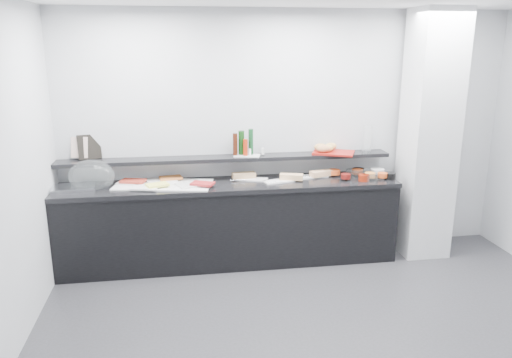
{
  "coord_description": "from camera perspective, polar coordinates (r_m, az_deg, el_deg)",
  "views": [
    {
      "loc": [
        -1.2,
        -3.39,
        2.33
      ],
      "look_at": [
        -0.45,
        1.45,
        1.0
      ],
      "focal_mm": 35.0,
      "sensor_mm": 36.0,
      "label": 1
    }
  ],
  "objects": [
    {
      "name": "sandwich_food_right",
      "position": [
        5.56,
        7.44,
        0.65
      ],
      "size": [
        0.27,
        0.16,
        0.06
      ],
      "primitive_type": "cube",
      "rotation": [
        0.0,
        0.0,
        0.3
      ],
      "color": "#DFA675",
      "rests_on": "sandwich_plate_right"
    },
    {
      "name": "column",
      "position": [
        5.8,
        19.15,
        4.62
      ],
      "size": [
        0.5,
        0.5,
        2.7
      ],
      "primitive_type": "cube",
      "color": "silver",
      "rests_on": "ground"
    },
    {
      "name": "ground",
      "position": [
        4.28,
        9.42,
        -17.97
      ],
      "size": [
        5.0,
        5.0,
        0.0
      ],
      "primitive_type": "plane",
      "color": "#2D2D30",
      "rests_on": "ground"
    },
    {
      "name": "platter_meat_a",
      "position": [
        5.39,
        -14.15,
        -0.41
      ],
      "size": [
        0.3,
        0.25,
        0.01
      ],
      "primitive_type": "cube",
      "rotation": [
        0.0,
        0.0,
        -0.36
      ],
      "color": "silver",
      "rests_on": "linen_runner"
    },
    {
      "name": "bread_roll_n",
      "position": [
        5.65,
        7.36,
        3.65
      ],
      "size": [
        0.16,
        0.11,
        0.08
      ],
      "primitive_type": "ellipsoid",
      "rotation": [
        0.0,
        0.0,
        0.15
      ],
      "color": "#B68045",
      "rests_on": "bread_tray"
    },
    {
      "name": "sandwich_food_mid",
      "position": [
        5.38,
        4.07,
        0.25
      ],
      "size": [
        0.26,
        0.16,
        0.06
      ],
      "primitive_type": "cube",
      "rotation": [
        0.0,
        0.0,
        -0.28
      ],
      "color": "tan",
      "rests_on": "sandwich_plate_mid"
    },
    {
      "name": "print_art",
      "position": [
        5.55,
        -19.54,
        3.42
      ],
      "size": [
        0.19,
        0.08,
        0.22
      ],
      "primitive_type": "cube",
      "rotation": [
        -0.21,
        0.0,
        -0.2
      ],
      "color": "#D5A69A",
      "rests_on": "framed_print"
    },
    {
      "name": "bowl_glass_cream",
      "position": [
        5.74,
        12.6,
        0.75
      ],
      "size": [
        0.22,
        0.22,
        0.07
      ],
      "primitive_type": "cylinder",
      "rotation": [
        0.0,
        0.0,
        0.39
      ],
      "color": "white",
      "rests_on": "counter_top"
    },
    {
      "name": "fill_red_jam",
      "position": [
        5.47,
        10.22,
        0.31
      ],
      "size": [
        0.12,
        0.12,
        0.05
      ],
      "primitive_type": "cylinder",
      "rotation": [
        0.0,
        0.0,
        -0.16
      ],
      "color": "#570F0C",
      "rests_on": "bowl_red_jam"
    },
    {
      "name": "framed_print",
      "position": [
        5.55,
        -18.51,
        3.5
      ],
      "size": [
        0.25,
        0.14,
        0.26
      ],
      "primitive_type": "cube",
      "rotation": [
        -0.21,
        0.0,
        0.28
      ],
      "color": "black",
      "rests_on": "wall_shelf"
    },
    {
      "name": "carafe",
      "position": [
        5.74,
        12.57,
        4.49
      ],
      "size": [
        0.12,
        0.12,
        0.3
      ],
      "primitive_type": "cylinder",
      "rotation": [
        0.0,
        0.0,
        0.18
      ],
      "color": "white",
      "rests_on": "wall_shelf"
    },
    {
      "name": "fill_black_jam",
      "position": [
        5.71,
        11.5,
        0.86
      ],
      "size": [
        0.16,
        0.16,
        0.05
      ],
      "primitive_type": "cylinder",
      "rotation": [
        0.0,
        0.0,
        -0.34
      ],
      "color": "#63250E",
      "rests_on": "bowl_black_jam"
    },
    {
      "name": "counter_top",
      "position": [
        5.32,
        -3.08,
        -0.71
      ],
      "size": [
        3.62,
        0.62,
        0.05
      ],
      "primitive_type": "cube",
      "color": "black",
      "rests_on": "buffet_cabinet"
    },
    {
      "name": "back_wall",
      "position": [
        5.61,
        3.7,
        5.09
      ],
      "size": [
        5.0,
        0.02,
        2.7
      ],
      "primitive_type": "cube",
      "color": "#B2B5B9",
      "rests_on": "ground"
    },
    {
      "name": "bread_roll_ne",
      "position": [
        5.71,
        8.56,
        3.71
      ],
      "size": [
        0.14,
        0.09,
        0.08
      ],
      "primitive_type": "ellipsoid",
      "rotation": [
        0.0,
        0.0,
        -0.06
      ],
      "color": "tan",
      "rests_on": "bread_tray"
    },
    {
      "name": "cloche_dome",
      "position": [
        5.36,
        -18.28,
        0.33
      ],
      "size": [
        0.49,
        0.34,
        0.34
      ],
      "primitive_type": "ellipsoid",
      "rotation": [
        0.0,
        0.0,
        -0.08
      ],
      "color": "white",
      "rests_on": "cloche_base"
    },
    {
      "name": "sandwich_plate_mid",
      "position": [
        5.35,
        2.66,
        -0.25
      ],
      "size": [
        0.35,
        0.22,
        0.01
      ],
      "primitive_type": "cube",
      "rotation": [
        0.0,
        0.0,
        0.25
      ],
      "color": "white",
      "rests_on": "counter_top"
    },
    {
      "name": "fill_glass_cream",
      "position": [
        5.78,
        13.71,
        0.9
      ],
      "size": [
        0.18,
        0.18,
        0.05
      ],
      "primitive_type": "cylinder",
      "rotation": [
        0.0,
        0.0,
        0.24
      ],
      "color": "silver",
      "rests_on": "bowl_glass_cream"
    },
    {
      "name": "fill_black_fruit",
      "position": [
        5.61,
        14.25,
        0.43
      ],
      "size": [
        0.14,
        0.14,
        0.05
      ],
      "primitive_type": "cylinder",
      "rotation": [
        0.0,
        0.0,
        -0.37
      ],
      "color": "#CB4C1B",
      "rests_on": "bowl_black_fruit"
    },
    {
      "name": "bottle_green_b",
      "position": [
        5.43,
        -0.59,
        4.28
      ],
      "size": [
        0.07,
        0.07,
        0.28
      ],
      "primitive_type": "cylinder",
      "rotation": [
        0.0,
        0.0,
        -0.33
      ],
      "color": "#103D1D",
      "rests_on": "condiment_tray"
    },
    {
      "name": "food_meat_a",
      "position": [
        5.38,
        -13.88,
        -0.23
      ],
      "size": [
        0.28,
        0.22,
        0.02
      ],
      "primitive_type": "cube",
      "rotation": [
        0.0,
        0.0,
        -0.29
      ],
      "color": "maroon",
      "rests_on": "platter_meat_a"
    },
    {
      "name": "bottle_hot",
      "position": [
        5.38,
        -1.21,
        3.63
      ],
      "size": [
        0.06,
        0.06,
        0.18
      ],
      "primitive_type": "cylinder",
      "rotation": [
        0.0,
        0.0,
        -0.21
      ],
      "color": "#A4250B",
      "rests_on": "condiment_tray"
    },
    {
      "name": "bowl_red_jam",
      "position": [
        5.5,
        12.23,
        0.14
      ],
      "size": [
        0.15,
        0.15,
        0.07
      ],
      "primitive_type": "cylinder",
      "rotation": [
        0.0,
        0.0,
        -0.4
      ],
      "color": "maroon",
      "rests_on": "counter_top"
    },
    {
      "name": "fill_glass_fruit",
      "position": [
        5.64,
        8.9,
        0.8
      ],
      "size": [
        0.15,
        0.15,
        0.05
      ],
      "primitive_type": "cylinder",
      "rotation": [
        0.0,
        0.0,
        0.08
      ],
      "color": "#F45821",
      "rests_on": "bowl_glass_fruit"
    },
    {
      "name": "fill_glass_salmon",
      "position": [
        5.58,
        12.89,
        0.45
      ],
      "size": [
        0.15,
        0.15,
        0.05
      ],
      "primitive_type": "cylinder",
      "rotation": [
        0.0,
        0.0,
        -0.43
      ],
      "color": "#CA7931",
      "rests_on": "bowl_glass_salmon"
    },
    {
      "name": "linen_runner",
      "position": [
        5.3,
        -10.53,
        -0.63
      ],
      "size": [
        1.06,
        0.66,
        0.01
      ],
      "primitive_type": "cube",
      "rotation": [
        0.0,
        0.0,
        -0.2
      ],
      "color": "silver",
      "rests_on": "counter_top"
    },
    {
      "name": "shaker_salt",
      "position": [
        5.41,
        -0.73,
        3.11
      ],
      "size": [
        0.04,
        0.04,
        0.07
      ],
      "primitive_type": "cylinder",
      "rotation": [
        0.0,
        0.0,
        0.36
      ],
      "color": "white",
      "rests_on": "condiment_tray"
    },
    {
      "name": "condiment_tray",
      "position": [
        5.43,
        -1.02,
        2.7
      ],
      "size": [
        0.31,
        0.24,
        0.01
      ],
      "primitive_type": "cube",
      "rotation": [
        0.0,
        0.0,
        -0.26
      ],
      "color": "silver",
      "rests_on": "wall_shelf"
    },
    {
      "name": "platter_meat_b",
      "position": [
        5.22,
        -7.2,
        -0.58
      ],
      "size": [
        0.39,
        0.33,
        0.01
      ],
      "primitive_type": "cube",
      "rotation": [
        0.0,
        0.0,
        0.38
      ],
      "color": "silver",
      "rests_on": "linen_runner"
    },
    {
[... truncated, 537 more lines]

